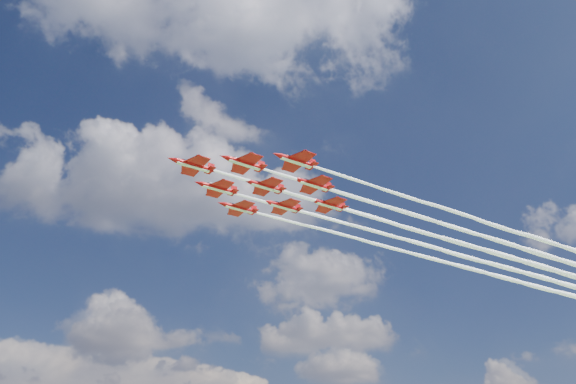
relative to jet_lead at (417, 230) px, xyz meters
name	(u,v)px	position (x,y,z in m)	size (l,w,h in m)	color
jet_lead	(417,230)	(0.00, 0.00, 0.00)	(134.64, 71.68, 2.93)	#AE090C
jet_row2_port	(460,229)	(12.07, -1.96, 0.00)	(134.64, 71.68, 2.93)	#AE090C
jet_row2_starb	(425,245)	(5.44, 10.95, 0.00)	(134.64, 71.68, 2.93)	#AE090C
jet_row3_port	(502,228)	(24.14, -3.92, 0.00)	(134.64, 71.68, 2.93)	#AE090C
jet_row3_centre	(464,244)	(17.50, 8.99, 0.00)	(134.64, 71.68, 2.93)	#AE090C
jet_row3_starb	(431,258)	(10.87, 21.91, 0.00)	(134.64, 71.68, 2.93)	#AE090C
jet_row4_port	(504,243)	(29.57, 7.03, 0.00)	(134.64, 71.68, 2.93)	#AE090C
jet_row4_starb	(469,257)	(22.94, 19.94, 0.00)	(134.64, 71.68, 2.93)	#AE090C
jet_tail	(507,256)	(35.01, 17.98, 0.00)	(134.64, 71.68, 2.93)	#AE090C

